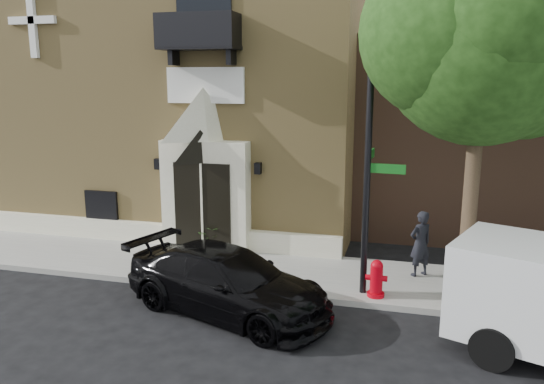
# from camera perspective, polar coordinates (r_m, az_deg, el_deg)

# --- Properties ---
(ground) EXTENTS (120.00, 120.00, 0.00)m
(ground) POSITION_cam_1_polar(r_m,az_deg,el_deg) (13.28, -7.32, -10.54)
(ground) COLOR black
(ground) RESTS_ON ground
(sidewalk) EXTENTS (42.00, 3.00, 0.15)m
(sidewalk) POSITION_cam_1_polar(r_m,az_deg,el_deg) (14.26, -1.28, -8.48)
(sidewalk) COLOR gray
(sidewalk) RESTS_ON ground
(church) EXTENTS (12.20, 11.01, 9.30)m
(church) POSITION_cam_1_polar(r_m,az_deg,el_deg) (20.75, -7.13, 10.79)
(church) COLOR tan
(church) RESTS_ON ground
(street_tree_left) EXTENTS (4.97, 4.38, 7.77)m
(street_tree_left) POSITION_cam_1_polar(r_m,az_deg,el_deg) (11.77, 21.97, 15.02)
(street_tree_left) COLOR #38281C
(street_tree_left) RESTS_ON sidewalk
(black_sedan) EXTENTS (5.30, 3.48, 1.43)m
(black_sedan) POSITION_cam_1_polar(r_m,az_deg,el_deg) (11.88, -4.85, -9.57)
(black_sedan) COLOR black
(black_sedan) RESTS_ON ground
(street_sign) EXTENTS (0.92, 0.93, 5.77)m
(street_sign) POSITION_cam_1_polar(r_m,az_deg,el_deg) (12.13, 10.33, 2.25)
(street_sign) COLOR black
(street_sign) RESTS_ON sidewalk
(fire_hydrant) EXTENTS (0.50, 0.40, 0.88)m
(fire_hydrant) POSITION_cam_1_polar(r_m,az_deg,el_deg) (12.60, 11.16, -9.12)
(fire_hydrant) COLOR #B1000E
(fire_hydrant) RESTS_ON sidewalk
(planter) EXTENTS (0.73, 0.64, 0.75)m
(planter) POSITION_cam_1_polar(r_m,az_deg,el_deg) (15.63, -6.61, -4.94)
(planter) COLOR #426B2E
(planter) RESTS_ON sidewalk
(pedestrian_near) EXTENTS (0.74, 0.70, 1.70)m
(pedestrian_near) POSITION_cam_1_polar(r_m,az_deg,el_deg) (13.99, 15.67, -5.37)
(pedestrian_near) COLOR black
(pedestrian_near) RESTS_ON sidewalk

